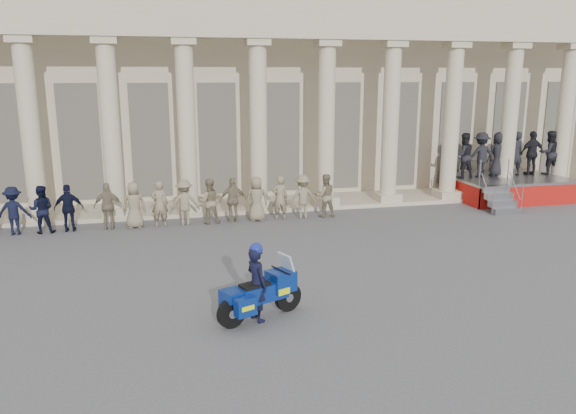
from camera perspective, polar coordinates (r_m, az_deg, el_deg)
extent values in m
plane|color=#4D4D50|center=(13.62, -2.38, -8.44)|extent=(90.00, 90.00, 0.00)
cube|color=#BBAB8C|center=(27.55, -8.39, 12.00)|extent=(40.00, 10.00, 9.00)
cube|color=#BBAB8C|center=(21.93, -6.64, 0.10)|extent=(40.00, 2.60, 0.15)
cube|color=#BBAB8C|center=(20.65, -6.90, 18.04)|extent=(35.80, 1.00, 1.00)
cube|color=#BBAB8C|center=(21.40, -23.96, -0.69)|extent=(0.90, 0.90, 0.30)
cylinder|color=#BBAB8C|center=(20.95, -24.72, 7.17)|extent=(0.64, 0.64, 5.60)
cube|color=#BBAB8C|center=(20.90, -25.51, 15.13)|extent=(0.85, 0.85, 0.24)
cube|color=#BBAB8C|center=(21.04, -17.01, -0.34)|extent=(0.90, 0.90, 0.30)
cylinder|color=#BBAB8C|center=(20.58, -17.57, 7.67)|extent=(0.64, 0.64, 5.60)
cube|color=#BBAB8C|center=(20.54, -18.15, 15.80)|extent=(0.85, 0.85, 0.24)
cube|color=#BBAB8C|center=(21.01, -9.93, 0.03)|extent=(0.90, 0.90, 0.30)
cylinder|color=#BBAB8C|center=(20.55, -10.26, 8.06)|extent=(0.64, 0.64, 5.60)
cube|color=#BBAB8C|center=(20.50, -10.61, 16.21)|extent=(0.85, 0.85, 0.24)
cube|color=#BBAB8C|center=(21.29, -2.94, 0.39)|extent=(0.90, 0.90, 0.30)
cylinder|color=#BBAB8C|center=(20.84, -3.03, 8.32)|extent=(0.64, 0.64, 5.60)
cube|color=#BBAB8C|center=(20.79, -3.14, 16.37)|extent=(0.85, 0.85, 0.24)
cube|color=#BBAB8C|center=(21.88, 3.78, 0.73)|extent=(0.90, 0.90, 0.30)
cylinder|color=#BBAB8C|center=(21.44, 3.90, 8.45)|extent=(0.64, 0.64, 5.60)
cube|color=#BBAB8C|center=(21.40, 4.03, 16.27)|extent=(0.85, 0.85, 0.24)
cube|color=#BBAB8C|center=(22.75, 10.06, 1.04)|extent=(0.90, 0.90, 0.30)
cylinder|color=#BBAB8C|center=(22.33, 10.37, 8.46)|extent=(0.64, 0.64, 5.60)
cube|color=#BBAB8C|center=(22.29, 10.69, 15.95)|extent=(0.85, 0.85, 0.24)
cube|color=#BBAB8C|center=(23.88, 15.82, 1.31)|extent=(0.90, 0.90, 0.30)
cylinder|color=#BBAB8C|center=(23.48, 16.28, 8.37)|extent=(0.64, 0.64, 5.60)
cube|color=#BBAB8C|center=(23.44, 16.75, 15.49)|extent=(0.85, 0.85, 0.24)
cube|color=#BBAB8C|center=(25.23, 21.01, 1.54)|extent=(0.90, 0.90, 0.30)
cylinder|color=#BBAB8C|center=(24.84, 21.58, 8.22)|extent=(0.64, 0.64, 5.60)
cube|color=#BBAB8C|center=(24.81, 22.17, 14.94)|extent=(0.85, 0.85, 0.24)
cube|color=#BBAB8C|center=(26.76, 25.65, 1.74)|extent=(0.90, 0.90, 0.30)
cylinder|color=#BBAB8C|center=(26.40, 26.29, 8.02)|extent=(0.64, 0.64, 5.60)
cube|color=#BBAB8C|center=(26.36, 26.95, 14.34)|extent=(0.85, 0.85, 0.24)
cube|color=black|center=(23.26, -26.73, 5.72)|extent=(1.30, 0.12, 4.20)
cube|color=black|center=(22.79, -20.35, 6.17)|extent=(1.30, 0.12, 4.20)
cube|color=black|center=(22.60, -13.77, 6.57)|extent=(1.30, 0.12, 4.20)
cube|color=black|center=(22.72, -7.16, 6.87)|extent=(1.30, 0.12, 4.20)
cube|color=black|center=(23.13, -0.70, 7.08)|extent=(1.30, 0.12, 4.20)
cube|color=black|center=(23.81, 5.48, 7.20)|extent=(1.30, 0.12, 4.20)
cube|color=black|center=(24.76, 11.24, 7.24)|extent=(1.30, 0.12, 4.20)
cube|color=black|center=(25.92, 16.54, 7.21)|extent=(1.30, 0.12, 4.20)
cube|color=black|center=(27.29, 21.34, 7.13)|extent=(1.30, 0.12, 4.20)
cube|color=black|center=(28.83, 25.65, 7.01)|extent=(1.30, 0.12, 4.20)
imported|color=black|center=(20.04, -26.10, -0.35)|extent=(1.02, 0.58, 1.58)
imported|color=black|center=(19.86, -23.76, -0.23)|extent=(0.77, 0.60, 1.58)
imported|color=black|center=(19.72, -21.38, -0.11)|extent=(0.92, 0.38, 1.58)
imported|color=#7F7257|center=(19.57, -17.81, 0.08)|extent=(0.92, 0.38, 1.58)
imported|color=#7F7257|center=(19.51, -15.37, 0.21)|extent=(0.77, 0.50, 1.58)
imported|color=#7F7257|center=(19.49, -12.92, 0.33)|extent=(0.57, 0.38, 1.58)
imported|color=#7F7257|center=(19.51, -10.46, 0.46)|extent=(1.02, 0.58, 1.58)
imported|color=#7F7257|center=(19.56, -8.02, 0.58)|extent=(0.77, 0.60, 1.58)
imported|color=#7F7257|center=(19.64, -5.59, 0.71)|extent=(0.92, 0.38, 1.58)
imported|color=#7F7257|center=(19.76, -3.19, 0.83)|extent=(0.77, 0.50, 1.58)
imported|color=#7F7257|center=(19.92, -0.83, 0.94)|extent=(0.57, 0.38, 1.58)
imported|color=#7F7257|center=(20.11, 1.50, 1.06)|extent=(1.02, 0.58, 1.58)
imported|color=#7F7257|center=(20.33, 3.78, 1.17)|extent=(0.77, 0.60, 1.58)
cube|color=gray|center=(25.13, 21.42, 2.77)|extent=(4.50, 3.22, 0.10)
cube|color=#A2110D|center=(23.94, 23.44, 1.00)|extent=(4.50, 0.04, 0.81)
cube|color=#A2110D|center=(24.03, 16.92, 1.57)|extent=(0.04, 3.22, 0.81)
cube|color=#A2110D|center=(26.52, 25.33, 1.92)|extent=(0.04, 3.22, 0.81)
cube|color=gray|center=(22.33, 21.33, -0.40)|extent=(1.10, 0.28, 0.23)
cube|color=gray|center=(22.50, 20.98, 0.33)|extent=(1.10, 0.28, 0.23)
cube|color=gray|center=(22.68, 20.64, 1.04)|extent=(1.10, 0.28, 0.23)
cube|color=gray|center=(22.87, 20.30, 1.75)|extent=(1.10, 0.28, 0.23)
cylinder|color=gray|center=(26.33, 19.63, 4.57)|extent=(4.50, 0.04, 0.04)
imported|color=black|center=(24.08, 17.39, 5.02)|extent=(0.90, 0.70, 1.85)
imported|color=black|center=(24.50, 19.02, 5.03)|extent=(1.19, 0.69, 1.85)
imported|color=black|center=(24.93, 20.59, 5.04)|extent=(0.90, 0.59, 1.85)
imported|color=black|center=(25.38, 22.10, 5.04)|extent=(0.67, 0.44, 1.85)
imported|color=black|center=(25.84, 23.56, 5.04)|extent=(1.08, 0.45, 1.85)
imported|color=black|center=(26.32, 24.97, 5.04)|extent=(0.90, 0.70, 1.85)
cylinder|color=black|center=(12.38, 0.00, -9.14)|extent=(0.63, 0.37, 0.63)
cylinder|color=black|center=(11.66, -5.76, -10.68)|extent=(0.63, 0.37, 0.63)
cube|color=navy|center=(11.92, -2.61, -8.62)|extent=(1.16, 0.80, 0.36)
cube|color=navy|center=(12.12, -0.73, -7.47)|extent=(0.68, 0.66, 0.43)
cube|color=silver|center=(12.20, -0.73, -8.43)|extent=(0.31, 0.35, 0.11)
cube|color=#B2BFCC|center=(12.10, -0.11, -5.87)|extent=(0.36, 0.48, 0.51)
cube|color=black|center=(11.75, -3.40, -7.96)|extent=(0.70, 0.54, 0.10)
cube|color=navy|center=(11.54, -5.60, -9.02)|extent=(0.43, 0.43, 0.21)
cube|color=navy|center=(11.40, -4.36, -10.06)|extent=(0.48, 0.36, 0.38)
cube|color=#DCF40C|center=(11.40, -4.36, -10.06)|extent=(0.35, 0.32, 0.10)
cube|color=navy|center=(11.88, -5.95, -9.10)|extent=(0.48, 0.36, 0.38)
cube|color=#DCF40C|center=(11.88, -5.95, -9.10)|extent=(0.35, 0.32, 0.10)
cylinder|color=silver|center=(11.98, -5.13, -10.13)|extent=(0.56, 0.31, 0.10)
cylinder|color=black|center=(12.04, -0.74, -6.45)|extent=(0.30, 0.62, 0.03)
imported|color=black|center=(11.77, -3.20, -7.81)|extent=(0.59, 0.69, 1.61)
sphere|color=navy|center=(11.52, -3.25, -4.30)|extent=(0.28, 0.28, 0.28)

